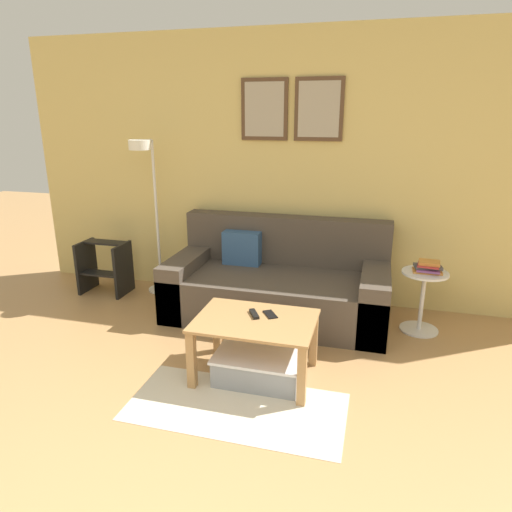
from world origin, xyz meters
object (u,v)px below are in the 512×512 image
floor_lamp (148,193)px  side_table (423,296)px  storage_bin (260,365)px  remote_control (254,314)px  coffee_table (255,331)px  book_stack (428,267)px  couch (278,285)px  step_stool (105,266)px  cell_phone (270,314)px

floor_lamp → side_table: floor_lamp is taller
storage_bin → remote_control: 0.37m
coffee_table → book_stack: bearing=41.4°
floor_lamp → couch: bearing=-5.0°
step_stool → side_table: bearing=-1.4°
coffee_table → side_table: 1.59m
remote_control → cell_phone: remote_control is taller
storage_bin → step_stool: 2.30m
coffee_table → remote_control: 0.12m
couch → floor_lamp: bearing=175.0°
floor_lamp → remote_control: bearing=-39.5°
couch → coffee_table: (0.08, -1.08, 0.07)m
storage_bin → cell_phone: 0.37m
coffee_table → storage_bin: bearing=-33.3°
floor_lamp → book_stack: size_ratio=6.63×
book_stack → cell_phone: (-1.12, -0.96, -0.14)m
floor_lamp → step_stool: bearing=-173.3°
storage_bin → cell_phone: (0.04, 0.13, 0.34)m
coffee_table → floor_lamp: bearing=139.5°
storage_bin → side_table: side_table is taller
floor_lamp → step_stool: 0.94m
couch → book_stack: couch is taller
couch → book_stack: size_ratio=8.32×
couch → remote_control: (0.05, -1.02, 0.16)m
coffee_table → cell_phone: size_ratio=5.94×
couch → side_table: 1.27m
step_stool → floor_lamp: bearing=6.7°
coffee_table → step_stool: (-1.94, 1.14, -0.06)m
coffee_table → floor_lamp: 1.98m
couch → book_stack: (1.28, -0.02, 0.29)m
couch → side_table: couch is taller
floor_lamp → book_stack: (2.61, -0.14, -0.48)m
cell_phone → book_stack: bearing=7.2°
cell_phone → remote_control: bearing=163.8°
couch → remote_control: size_ratio=13.15×
storage_bin → floor_lamp: (-1.45, 1.23, 0.96)m
coffee_table → remote_control: size_ratio=5.55×
couch → coffee_table: size_ratio=2.37×
side_table → coffee_table: bearing=-138.2°
floor_lamp → storage_bin: bearing=-40.3°
side_table → book_stack: 0.26m
book_stack → floor_lamp: bearing=177.0°
couch → remote_control: couch is taller
couch → side_table: (1.27, -0.02, 0.04)m
book_stack → cell_phone: size_ratio=1.69×
remote_control → step_stool: (-1.91, 1.07, -0.16)m
coffee_table → step_stool: size_ratio=1.55×
storage_bin → side_table: bearing=43.5°
coffee_table → cell_phone: cell_phone is taller
coffee_table → cell_phone: bearing=49.9°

